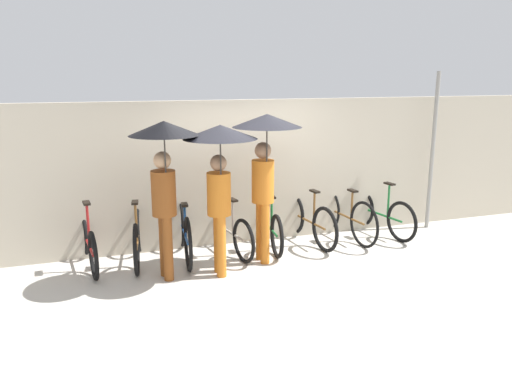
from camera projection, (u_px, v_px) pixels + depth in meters
ground_plane at (279, 281)px, 6.64m from camera, size 30.00×30.00×0.00m
back_wall at (241, 173)px, 7.96m from camera, size 12.76×0.12×2.30m
parked_bicycle_0 at (88, 243)px, 7.07m from camera, size 0.44×1.70×0.99m
parked_bicycle_1 at (138, 237)px, 7.22m from camera, size 0.44×1.70×0.99m
parked_bicycle_2 at (184, 232)px, 7.41m from camera, size 0.44×1.83×1.00m
parked_bicycle_3 at (227, 229)px, 7.68m from camera, size 0.49×1.72×1.03m
parked_bicycle_4 at (269, 225)px, 7.91m from camera, size 0.44×1.69×0.98m
parked_bicycle_5 at (308, 220)px, 8.11m from camera, size 0.44×1.73×1.00m
parked_bicycle_6 at (345, 215)px, 8.34m from camera, size 0.44×1.82×1.09m
parked_bicycle_7 at (380, 213)px, 8.55m from camera, size 0.46×1.70×0.97m
pedestrian_leading at (164, 162)px, 6.31m from camera, size 0.89×0.89×2.12m
pedestrian_center at (220, 161)px, 6.42m from camera, size 0.95×0.95×2.06m
pedestrian_trailing at (265, 150)px, 6.88m from camera, size 0.96×0.96×2.16m
awning_pole at (433, 152)px, 8.66m from camera, size 0.07×0.07×2.73m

